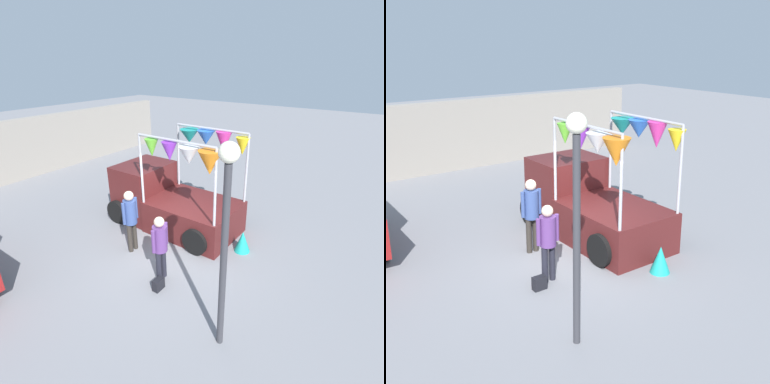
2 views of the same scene
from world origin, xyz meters
The scene contains 8 objects.
ground_plane centered at (0.00, 0.00, 0.00)m, with size 60.00×60.00×0.00m, color slate.
vendor_truck centered at (1.30, 1.02, 0.92)m, with size 2.46×4.16×3.07m.
person_customer centered at (-0.96, -0.55, 1.01)m, with size 0.53×0.34×1.67m.
person_vendor centered at (-0.51, 0.87, 1.09)m, with size 0.53×0.34×1.78m.
handbag centered at (-1.31, -0.75, 0.14)m, with size 0.28×0.16×0.28m, color black.
street_lamp centered at (-1.73, -2.62, 2.52)m, with size 0.32×0.32×3.85m.
brick_boundary_wall centered at (0.00, 8.90, 1.30)m, with size 18.00×0.36×2.60m, color gray.
folded_kite_bundle_teal centered at (1.19, -1.65, 0.30)m, with size 0.44×0.44×0.60m, color teal.
Camera 1 is at (-5.35, -4.51, 4.86)m, focal length 28.00 mm.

